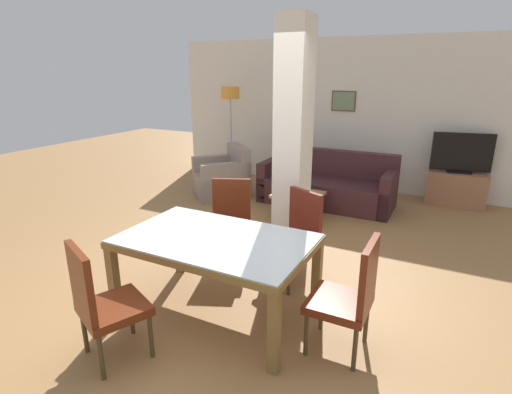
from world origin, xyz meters
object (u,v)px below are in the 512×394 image
at_px(sofa, 327,186).
at_px(dining_chair_far_right, 296,234).
at_px(floor_lamp, 230,102).
at_px(dining_chair_far_left, 231,220).
at_px(dining_chair_head_right, 350,294).
at_px(dining_table, 216,252).
at_px(tv_stand, 456,189).
at_px(armchair, 223,179).
at_px(dining_chair_near_left, 102,301).
at_px(tv_screen, 462,153).
at_px(bottle, 297,186).
at_px(coffee_table, 298,207).

bearing_deg(sofa, dining_chair_far_right, 100.51).
distance_m(dining_chair_far_right, floor_lamp, 4.23).
distance_m(sofa, floor_lamp, 2.55).
relative_size(dining_chair_far_left, dining_chair_head_right, 1.00).
xyz_separation_m(dining_chair_head_right, floor_lamp, (-3.43, 4.04, 1.04)).
bearing_deg(dining_table, tv_stand, 67.26).
distance_m(armchair, tv_stand, 3.91).
bearing_deg(dining_chair_near_left, tv_screen, 90.87).
distance_m(dining_chair_far_right, bottle, 1.73).
distance_m(dining_chair_near_left, armchair, 4.28).
bearing_deg(dining_chair_far_right, dining_chair_head_right, 156.39).
height_order(tv_stand, floor_lamp, floor_lamp).
xyz_separation_m(dining_chair_far_left, dining_chair_head_right, (1.62, -0.94, 0.00)).
xyz_separation_m(dining_chair_near_left, tv_screen, (2.26, 5.34, 0.35)).
bearing_deg(tv_stand, floor_lamp, -174.83).
xyz_separation_m(dining_table, armchair, (-1.84, 3.10, -0.30)).
height_order(dining_table, floor_lamp, floor_lamp).
xyz_separation_m(dining_chair_far_left, dining_chair_far_right, (0.82, -0.05, 0.00)).
height_order(dining_chair_near_left, dining_chair_far_right, same).
bearing_deg(tv_stand, dining_chair_far_left, -123.08).
bearing_deg(floor_lamp, armchair, -67.74).
xyz_separation_m(dining_table, dining_chair_head_right, (1.21, 0.00, -0.09)).
bearing_deg(coffee_table, dining_chair_near_left, -93.59).
relative_size(dining_chair_head_right, coffee_table, 1.43).
height_order(dining_chair_far_left, tv_stand, dining_chair_far_left).
xyz_separation_m(dining_chair_head_right, tv_screen, (0.64, 4.41, 0.35)).
bearing_deg(dining_table, bottle, 94.98).
bearing_deg(tv_stand, coffee_table, -137.05).
bearing_deg(tv_screen, floor_lamp, -5.81).
distance_m(tv_stand, tv_screen, 0.59).
bearing_deg(dining_chair_far_right, coffee_table, -44.68).
relative_size(armchair, tv_screen, 1.29).
distance_m(dining_chair_head_right, tv_screen, 4.47).
relative_size(dining_chair_far_left, armchair, 0.83).
relative_size(sofa, tv_screen, 2.39).
bearing_deg(dining_chair_far_right, tv_stand, -87.51).
relative_size(dining_chair_far_right, sofa, 0.45).
bearing_deg(tv_stand, sofa, -154.89).
distance_m(dining_chair_far_right, coffee_table, 1.75).
height_order(dining_chair_head_right, floor_lamp, floor_lamp).
distance_m(dining_table, armchair, 3.61).
bearing_deg(dining_chair_far_left, floor_lamp, -83.14).
bearing_deg(floor_lamp, bottle, -37.48).
height_order(dining_chair_far_right, armchair, dining_chair_far_right).
distance_m(dining_table, bottle, 2.51).
relative_size(dining_chair_far_left, bottle, 3.44).
bearing_deg(sofa, tv_stand, -154.89).
bearing_deg(dining_chair_head_right, floor_lamp, 40.35).
height_order(dining_chair_near_left, floor_lamp, floor_lamp).
distance_m(coffee_table, bottle, 0.32).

